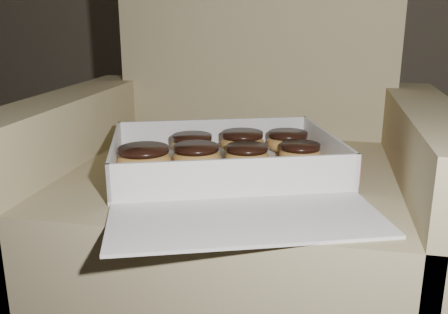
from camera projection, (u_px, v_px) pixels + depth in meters
name	position (u px, v px, depth m)	size (l,w,h in m)	color
armchair	(239.00, 210.00, 1.04)	(0.80, 0.68, 0.84)	#8F815B
bakery_box	(229.00, 171.00, 0.88)	(0.53, 0.57, 0.07)	white
donut_a	(288.00, 141.00, 1.02)	(0.09, 0.09, 0.04)	#BF9442
donut_b	(144.00, 159.00, 0.88)	(0.10, 0.10, 0.05)	#BF9442
donut_c	(192.00, 144.00, 0.99)	(0.08, 0.08, 0.04)	#BF9442
donut_d	(300.00, 153.00, 0.94)	(0.08, 0.08, 0.04)	#BF9442
donut_e	(247.00, 156.00, 0.92)	(0.08, 0.08, 0.04)	#BF9442
donut_f	(196.00, 156.00, 0.91)	(0.09, 0.09, 0.04)	#BF9442
donut_g	(242.00, 142.00, 1.01)	(0.09, 0.09, 0.04)	#BF9442
crumb_a	(271.00, 168.00, 0.91)	(0.01, 0.01, 0.00)	black
crumb_b	(222.00, 176.00, 0.87)	(0.01, 0.01, 0.00)	black
crumb_c	(296.00, 168.00, 0.91)	(0.01, 0.01, 0.00)	black
crumb_d	(166.00, 184.00, 0.83)	(0.01, 0.01, 0.00)	black
crumb_e	(126.00, 183.00, 0.83)	(0.01, 0.01, 0.00)	black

